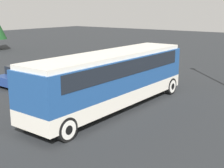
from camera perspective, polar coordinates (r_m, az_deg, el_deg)
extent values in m
plane|color=#26282B|center=(16.82, 0.00, -4.54)|extent=(120.00, 120.00, 0.00)
cube|color=silver|center=(16.59, 0.00, -1.94)|extent=(10.88, 2.43, 0.72)
cube|color=navy|center=(16.31, 0.00, 2.11)|extent=(10.88, 2.43, 1.67)
cube|color=black|center=(16.24, 0.00, 3.53)|extent=(9.58, 2.47, 0.75)
cube|color=silver|center=(16.15, 0.00, 5.40)|extent=(10.66, 2.24, 0.22)
cube|color=navy|center=(20.74, 8.93, 3.74)|extent=(0.36, 2.34, 1.91)
cylinder|color=black|center=(19.91, 10.68, -0.38)|extent=(1.02, 0.28, 1.02)
cylinder|color=silver|center=(19.91, 10.68, -0.38)|extent=(0.79, 0.30, 0.79)
cylinder|color=black|center=(19.91, 10.68, -0.38)|extent=(0.39, 0.32, 0.39)
cylinder|color=black|center=(20.97, 5.28, 0.50)|extent=(1.02, 0.28, 1.02)
cylinder|color=silver|center=(20.97, 5.28, 0.50)|extent=(0.79, 0.30, 0.79)
cylinder|color=black|center=(20.97, 5.28, 0.50)|extent=(0.39, 0.32, 0.39)
cylinder|color=black|center=(12.81, -8.33, -8.20)|extent=(1.02, 0.28, 1.02)
cylinder|color=silver|center=(12.81, -8.33, -8.20)|extent=(0.79, 0.30, 0.79)
cylinder|color=black|center=(12.81, -8.33, -8.20)|extent=(0.39, 0.32, 0.39)
cylinder|color=black|center=(14.39, -14.56, -6.03)|extent=(1.02, 0.28, 1.02)
cylinder|color=silver|center=(14.39, -14.56, -6.03)|extent=(0.79, 0.30, 0.79)
cylinder|color=black|center=(14.39, -14.56, -6.03)|extent=(0.39, 0.32, 0.39)
cube|color=navy|center=(23.11, -15.14, 1.35)|extent=(4.42, 1.74, 0.58)
cube|color=black|center=(22.89, -15.57, 2.68)|extent=(2.30, 1.57, 0.56)
cylinder|color=black|center=(23.66, -10.57, 1.35)|extent=(0.63, 0.22, 0.63)
cylinder|color=black|center=(23.66, -10.57, 1.35)|extent=(0.24, 0.26, 0.24)
cylinder|color=black|center=(24.82, -12.99, 1.80)|extent=(0.63, 0.22, 0.63)
cylinder|color=black|center=(24.82, -12.99, 1.80)|extent=(0.24, 0.26, 0.24)
cylinder|color=black|center=(21.52, -17.54, -0.27)|extent=(0.63, 0.22, 0.63)
cylinder|color=black|center=(21.52, -17.54, -0.27)|extent=(0.24, 0.26, 0.24)
cylinder|color=black|center=(22.79, -19.81, 0.30)|extent=(0.63, 0.22, 0.63)
cylinder|color=black|center=(22.79, -19.81, 0.30)|extent=(0.24, 0.26, 0.24)
cube|color=silver|center=(24.49, -3.64, 2.59)|extent=(4.67, 1.81, 0.68)
cube|color=black|center=(24.24, -3.96, 3.99)|extent=(2.43, 1.63, 0.58)
cylinder|color=black|center=(25.48, 0.53, 2.46)|extent=(0.64, 0.22, 0.64)
cylinder|color=black|center=(25.48, 0.53, 2.46)|extent=(0.24, 0.26, 0.24)
cylinder|color=black|center=(26.47, -2.29, 2.86)|extent=(0.64, 0.22, 0.64)
cylinder|color=black|center=(26.47, -2.29, 2.86)|extent=(0.24, 0.26, 0.24)
cylinder|color=black|center=(22.63, -5.21, 0.98)|extent=(0.64, 0.22, 0.64)
cylinder|color=black|center=(22.63, -5.21, 0.98)|extent=(0.24, 0.26, 0.24)
cylinder|color=black|center=(23.74, -8.11, 1.50)|extent=(0.64, 0.22, 0.64)
cylinder|color=black|center=(23.74, -8.11, 1.50)|extent=(0.24, 0.26, 0.24)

